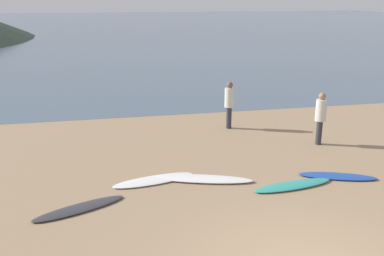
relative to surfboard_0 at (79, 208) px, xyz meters
name	(u,v)px	position (x,y,z in m)	size (l,w,h in m)	color
ground_plane	(188,120)	(3.73, 6.62, -0.13)	(120.00, 120.00, 0.20)	#997C5B
ocean_water	(121,26)	(3.73, 57.11, -0.03)	(140.00, 100.00, 0.01)	#475B6B
surfboard_0	(79,208)	(0.00, 0.00, 0.00)	(2.06, 0.46, 0.07)	#333338
surfboard_1	(154,180)	(1.76, 1.13, 0.00)	(2.10, 0.54, 0.07)	white
surfboard_2	(202,179)	(2.96, 0.92, 0.02)	(2.54, 0.49, 0.10)	white
surfboard_3	(293,185)	(5.03, 0.12, 0.01)	(2.10, 0.47, 0.08)	teal
surfboard_4	(338,176)	(6.38, 0.39, 0.00)	(1.94, 0.46, 0.07)	#1E479E
person_0	(321,114)	(7.12, 2.84, 0.93)	(0.33, 0.33, 1.64)	#2D2D38
person_1	(229,101)	(4.87, 5.02, 0.93)	(0.33, 0.33, 1.64)	#2D2D38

